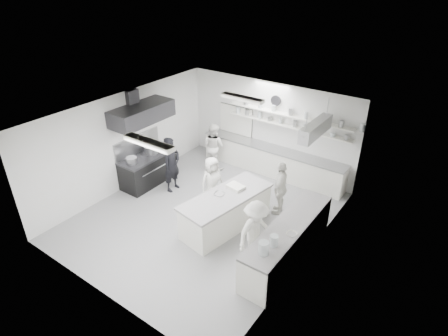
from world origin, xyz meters
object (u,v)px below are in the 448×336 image
Objects in this scene: back_counter at (271,161)px; cook_back at (214,146)px; stove at (148,170)px; right_counter at (288,242)px; cook_stove at (172,164)px; prep_island at (226,212)px.

back_counter is 1.98m from cook_back.
right_counter reaches higher than stove.
cook_stove is (-4.32, 0.74, 0.40)m from right_counter.
cook_stove is (0.93, 0.14, 0.42)m from stove.
cook_stove is (-1.97, -2.66, 0.41)m from back_counter.
cook_back reaches higher than right_counter.
cook_stove reaches higher than back_counter.
back_counter is at bearing 124.65° from right_counter.
prep_island is at bearing -104.91° from cook_stove.
right_counter is at bearing -101.16° from cook_stove.
prep_island is (3.36, -0.44, 0.02)m from stove.
stove is 2.33m from cook_back.
right_counter is (2.35, -3.40, 0.01)m from back_counter.
prep_island is at bearing -81.98° from back_counter.
right_counter is 4.90m from cook_back.
stove is 0.55× the size of right_counter.
right_counter is 1.90m from prep_island.
stove is at bearing -136.01° from back_counter.
cook_back is (-1.79, -0.79, 0.34)m from back_counter.
stove is 1.03m from cook_stove.
stove is at bearing 96.98° from cook_stove.
back_counter is at bearing -37.98° from cook_stove.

